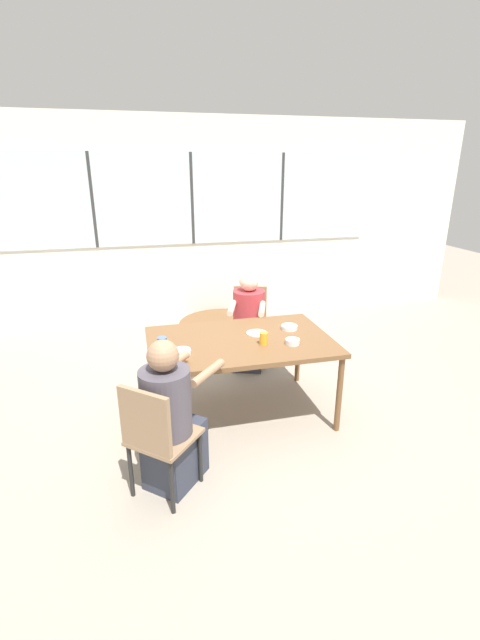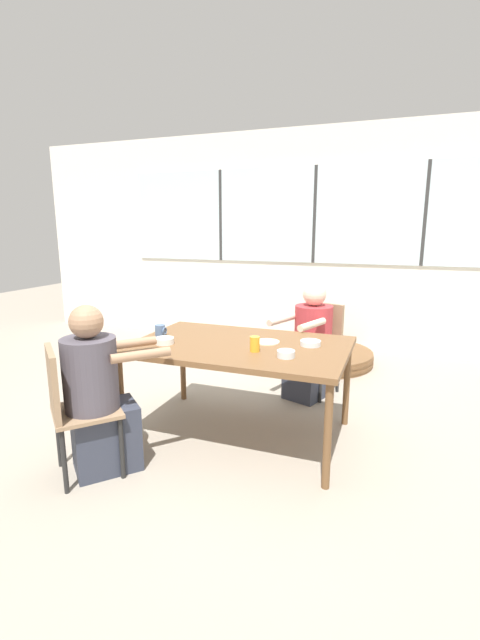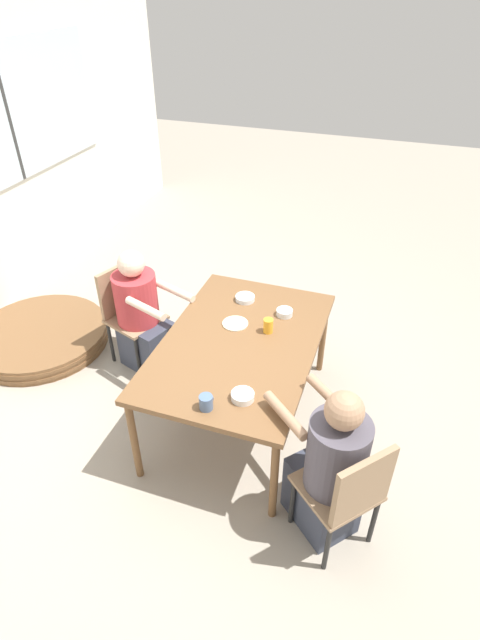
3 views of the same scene
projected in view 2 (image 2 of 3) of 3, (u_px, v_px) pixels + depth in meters
The scene contains 14 objects.
ground_plane at pixel (240, 434), 3.33m from camera, with size 16.00×16.00×0.00m, color gray.
wall_back_with_windows at pixel (314, 239), 5.53m from camera, with size 8.40×0.08×2.80m.
dining_table at pixel (240, 351), 3.18m from camera, with size 1.58×1.04×0.73m.
chair_for_woman_green_shirt at pixel (70, 402), 2.67m from camera, with size 0.56×0.56×0.86m.
chair_for_man_blue_shirt at pixel (320, 340), 4.12m from camera, with size 0.51×0.51×0.86m.
person_woman_green_shirt at pixel (98, 399), 2.75m from camera, with size 0.66×0.68×1.11m.
person_man_blue_shirt at pixel (310, 347), 4.00m from camera, with size 0.53×0.71×1.08m.
coffee_mug at pixel (160, 331), 3.37m from camera, with size 0.09×0.08×0.09m.
juice_glass at pixel (255, 344), 2.96m from camera, with size 0.07×0.07×0.11m.
bowl_white_shallow at pixel (286, 354), 2.84m from camera, with size 0.12×0.12×0.05m.
bowl_cereal at pixel (164, 341), 3.17m from camera, with size 0.14×0.14×0.05m.
bowl_fruit at pixel (311, 343), 3.12m from camera, with size 0.15×0.15×0.04m.
plate_tortillas at pixel (267, 342), 3.20m from camera, with size 0.19×0.19×0.01m.
folded_table_stack at pixel (321, 356), 5.07m from camera, with size 1.20×1.20×0.15m.
Camera 2 is at (1.08, -2.87, 1.58)m, focal length 24.00 mm.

